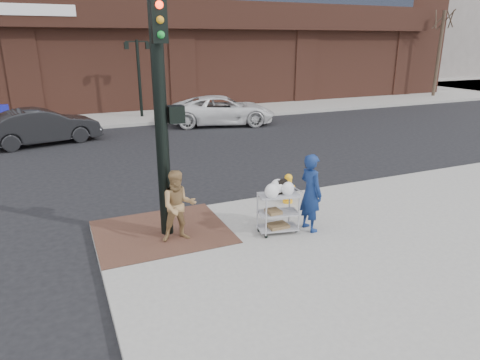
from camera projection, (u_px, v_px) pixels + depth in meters
name	position (u px, v px, depth m)	size (l,w,h in m)	color
ground	(202.00, 250.00, 8.77)	(220.00, 220.00, 0.00)	black
sidewalk_far	(218.00, 84.00, 41.37)	(65.00, 36.00, 0.15)	gray
brick_curb_ramp	(162.00, 231.00, 9.28)	(2.80, 2.40, 0.01)	#502F25
filler_block	(402.00, 0.00, 54.31)	(14.00, 20.00, 18.00)	slate
bare_tree_a	(445.00, 8.00, 30.34)	(1.80, 1.80, 7.20)	#382B21
lamp_post	(139.00, 70.00, 22.65)	(1.32, 0.22, 4.00)	black
traffic_signal_pole	(162.00, 109.00, 8.38)	(0.61, 0.51, 5.00)	black
woman_blue	(311.00, 193.00, 9.14)	(0.62, 0.41, 1.71)	navy
pedestrian_tan	(179.00, 206.00, 8.68)	(0.73, 0.57, 1.50)	#987447
sedan_dark	(42.00, 126.00, 17.59)	(1.56, 4.48, 1.48)	black
minivan_white	(223.00, 110.00, 21.71)	(2.42, 5.24, 1.46)	white
utility_cart	(278.00, 209.00, 9.11)	(0.92, 0.64, 1.17)	#9D9DA2
fire_hydrant	(288.00, 188.00, 10.84)	(0.36, 0.25, 0.76)	#FFAF15
newsbox_blue	(4.00, 117.00, 19.83)	(0.48, 0.43, 1.13)	#181CA1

